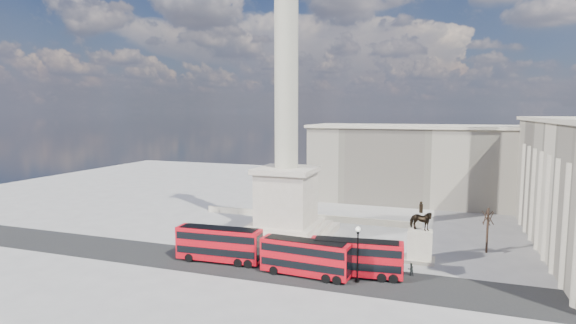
# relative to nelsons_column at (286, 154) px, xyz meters

# --- Properties ---
(ground) EXTENTS (180.00, 180.00, 0.00)m
(ground) POSITION_rel_nelsons_column_xyz_m (0.00, -5.00, -12.92)
(ground) COLOR #9C9894
(ground) RESTS_ON ground
(asphalt_road) EXTENTS (120.00, 9.00, 0.01)m
(asphalt_road) POSITION_rel_nelsons_column_xyz_m (5.00, -15.00, -12.91)
(asphalt_road) COLOR #272727
(asphalt_road) RESTS_ON ground
(nelsons_column) EXTENTS (14.00, 14.00, 49.85)m
(nelsons_column) POSITION_rel_nelsons_column_xyz_m (0.00, 0.00, 0.00)
(nelsons_column) COLOR beige
(nelsons_column) RESTS_ON ground
(balustrade_wall) EXTENTS (40.00, 0.60, 1.10)m
(balustrade_wall) POSITION_rel_nelsons_column_xyz_m (0.00, 11.00, -12.37)
(balustrade_wall) COLOR #BBB19B
(balustrade_wall) RESTS_ON ground
(building_northeast) EXTENTS (51.00, 17.00, 16.60)m
(building_northeast) POSITION_rel_nelsons_column_xyz_m (20.00, 35.00, -4.59)
(building_northeast) COLOR #B6AC95
(building_northeast) RESTS_ON ground
(red_bus_a) EXTENTS (11.35, 3.18, 4.56)m
(red_bus_a) POSITION_rel_nelsons_column_xyz_m (-3.90, -14.82, -10.53)
(red_bus_a) COLOR red
(red_bus_a) RESTS_ON ground
(red_bus_b) EXTENTS (10.92, 3.24, 4.37)m
(red_bus_b) POSITION_rel_nelsons_column_xyz_m (8.13, -15.91, -10.63)
(red_bus_b) COLOR red
(red_bus_b) RESTS_ON ground
(red_bus_c) EXTENTS (11.06, 3.60, 4.40)m
(red_bus_c) POSITION_rel_nelsons_column_xyz_m (13.86, -14.07, -10.61)
(red_bus_c) COLOR red
(red_bus_c) RESTS_ON ground
(victorian_lamp) EXTENTS (0.56, 0.56, 6.52)m
(victorian_lamp) POSITION_rel_nelsons_column_xyz_m (14.30, -15.88, -9.08)
(victorian_lamp) COLOR black
(victorian_lamp) RESTS_ON ground
(equestrian_statue) EXTENTS (3.82, 2.87, 8.01)m
(equestrian_statue) POSITION_rel_nelsons_column_xyz_m (20.58, -6.09, -10.15)
(equestrian_statue) COLOR #BBB19B
(equestrian_statue) RESTS_ON ground
(bare_tree_mid) EXTENTS (1.75, 1.75, 6.64)m
(bare_tree_mid) POSITION_rel_nelsons_column_xyz_m (29.12, 0.96, -7.69)
(bare_tree_mid) COLOR #332319
(bare_tree_mid) RESTS_ON ground
(pedestrian_walking) EXTENTS (0.66, 0.49, 1.65)m
(pedestrian_walking) POSITION_rel_nelsons_column_xyz_m (12.40, -11.50, -12.09)
(pedestrian_walking) COLOR #222824
(pedestrian_walking) RESTS_ON ground
(pedestrian_standing) EXTENTS (0.91, 0.83, 1.51)m
(pedestrian_standing) POSITION_rel_nelsons_column_xyz_m (19.90, -11.50, -12.16)
(pedestrian_standing) COLOR #222824
(pedestrian_standing) RESTS_ON ground
(pedestrian_crossing) EXTENTS (0.66, 1.20, 1.94)m
(pedestrian_crossing) POSITION_rel_nelsons_column_xyz_m (19.70, -4.60, -11.95)
(pedestrian_crossing) COLOR #222824
(pedestrian_crossing) RESTS_ON ground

